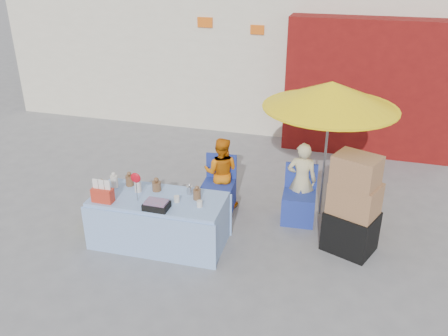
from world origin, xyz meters
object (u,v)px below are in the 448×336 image
(vendor_orange, at_px, (221,172))
(vendor_beige, at_px, (301,181))
(box_stack, at_px, (353,208))
(chair_left, at_px, (219,194))
(umbrella, at_px, (331,95))
(market_table, at_px, (159,220))
(chair_right, at_px, (299,205))

(vendor_orange, bearing_deg, vendor_beige, 175.89)
(vendor_beige, relative_size, box_stack, 0.86)
(chair_left, distance_m, umbrella, 2.27)
(market_table, height_order, umbrella, umbrella)
(umbrella, relative_size, box_stack, 1.50)
(vendor_orange, relative_size, vendor_beige, 0.95)
(market_table, bearing_deg, chair_right, 31.08)
(vendor_beige, bearing_deg, umbrella, -157.55)
(vendor_orange, relative_size, umbrella, 0.55)
(chair_left, bearing_deg, vendor_orange, 85.40)
(market_table, xyz_separation_m, vendor_beige, (1.76, 1.26, 0.24))
(vendor_beige, xyz_separation_m, box_stack, (0.77, -0.70, 0.04))
(chair_left, bearing_deg, box_stack, -19.87)
(chair_left, height_order, vendor_orange, vendor_orange)
(market_table, height_order, vendor_orange, vendor_orange)
(chair_left, xyz_separation_m, box_stack, (2.02, -0.57, 0.39))
(chair_right, xyz_separation_m, box_stack, (0.77, -0.57, 0.39))
(chair_right, xyz_separation_m, umbrella, (0.30, 0.28, 1.64))
(box_stack, bearing_deg, market_table, -167.57)
(umbrella, bearing_deg, market_table, -145.61)
(vendor_orange, xyz_separation_m, umbrella, (1.55, 0.15, 1.32))
(vendor_orange, bearing_deg, market_table, 63.72)
(chair_left, height_order, box_stack, box_stack)
(market_table, bearing_deg, umbrella, 32.84)
(chair_right, relative_size, umbrella, 0.41)
(market_table, xyz_separation_m, chair_right, (1.76, 1.13, -0.11))
(vendor_orange, bearing_deg, box_stack, 156.66)
(chair_right, distance_m, umbrella, 1.69)
(market_table, distance_m, vendor_orange, 1.38)
(market_table, height_order, box_stack, box_stack)
(chair_right, xyz_separation_m, vendor_beige, (0.00, 0.13, 0.35))
(chair_left, relative_size, chair_right, 1.00)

